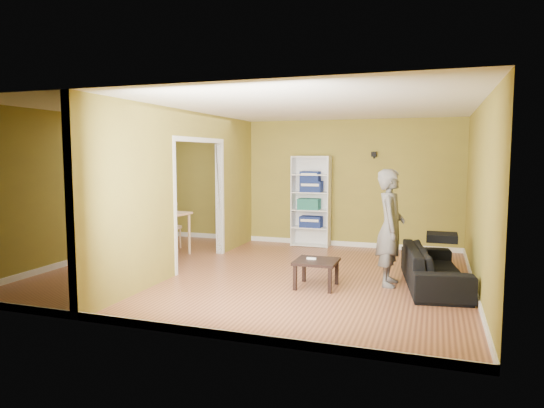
% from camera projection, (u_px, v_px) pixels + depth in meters
% --- Properties ---
extents(room_shell, '(6.50, 6.50, 6.50)m').
position_uv_depth(room_shell, '(256.00, 192.00, 7.63)').
color(room_shell, '#9D5F3E').
rests_on(room_shell, ground).
extents(partition, '(0.22, 5.50, 2.60)m').
position_uv_depth(partition, '(188.00, 190.00, 8.01)').
color(partition, olive).
rests_on(partition, ground).
extents(wall_speaker, '(0.10, 0.10, 0.10)m').
position_uv_depth(wall_speaker, '(374.00, 154.00, 9.63)').
color(wall_speaker, black).
rests_on(wall_speaker, room_shell).
extents(sofa, '(2.05, 1.12, 0.74)m').
position_uv_depth(sofa, '(434.00, 261.00, 6.93)').
color(sofa, black).
rests_on(sofa, ground).
extents(person, '(0.74, 0.59, 1.98)m').
position_uv_depth(person, '(391.00, 218.00, 6.96)').
color(person, slate).
rests_on(person, ground).
extents(bookshelf, '(0.79, 0.34, 1.87)m').
position_uv_depth(bookshelf, '(312.00, 201.00, 10.04)').
color(bookshelf, white).
rests_on(bookshelf, ground).
extents(paper_box_navy_a, '(0.44, 0.29, 0.23)m').
position_uv_depth(paper_box_navy_a, '(311.00, 222.00, 10.04)').
color(paper_box_navy_a, navy).
rests_on(paper_box_navy_a, bookshelf).
extents(paper_box_teal, '(0.44, 0.29, 0.23)m').
position_uv_depth(paper_box_teal, '(309.00, 204.00, 10.01)').
color(paper_box_teal, '#20705C').
rests_on(paper_box_teal, bookshelf).
extents(paper_box_navy_b, '(0.44, 0.29, 0.22)m').
position_uv_depth(paper_box_navy_b, '(312.00, 187.00, 9.96)').
color(paper_box_navy_b, navy).
rests_on(paper_box_navy_b, bookshelf).
extents(paper_box_navy_c, '(0.39, 0.25, 0.20)m').
position_uv_depth(paper_box_navy_c, '(310.00, 177.00, 9.95)').
color(paper_box_navy_c, '#314C7C').
rests_on(paper_box_navy_c, bookshelf).
extents(coffee_table, '(0.59, 0.59, 0.39)m').
position_uv_depth(coffee_table, '(316.00, 264.00, 6.90)').
color(coffee_table, black).
rests_on(coffee_table, ground).
extents(game_controller, '(0.13, 0.04, 0.03)m').
position_uv_depth(game_controller, '(311.00, 258.00, 6.94)').
color(game_controller, white).
rests_on(game_controller, coffee_table).
extents(dining_table, '(1.30, 0.86, 0.81)m').
position_uv_depth(dining_table, '(151.00, 217.00, 9.11)').
color(dining_table, tan).
rests_on(dining_table, ground).
extents(chair_left, '(0.47, 0.47, 0.89)m').
position_uv_depth(chair_left, '(117.00, 229.00, 9.42)').
color(chair_left, '#D3B185').
rests_on(chair_left, ground).
extents(chair_near, '(0.60, 0.60, 1.04)m').
position_uv_depth(chair_near, '(136.00, 233.00, 8.51)').
color(chair_near, '#CEB480').
rests_on(chair_near, ground).
extents(chair_far, '(0.56, 0.56, 0.97)m').
position_uv_depth(chair_far, '(171.00, 226.00, 9.64)').
color(chair_far, beige).
rests_on(chair_far, ground).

